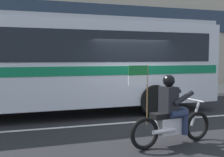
# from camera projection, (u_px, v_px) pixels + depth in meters

# --- Properties ---
(ground_plane) EXTENTS (60.00, 60.00, 0.00)m
(ground_plane) POSITION_uv_depth(u_px,v_px,m) (132.00, 117.00, 8.64)
(ground_plane) COLOR black
(sidewalk_curb) EXTENTS (28.00, 3.80, 0.15)m
(sidewalk_curb) POSITION_uv_depth(u_px,v_px,m) (96.00, 94.00, 13.50)
(sidewalk_curb) COLOR #A39E93
(sidewalk_curb) RESTS_ON ground_plane
(lane_center_stripe) EXTENTS (26.60, 0.14, 0.01)m
(lane_center_stripe) POSITION_uv_depth(u_px,v_px,m) (140.00, 122.00, 8.07)
(lane_center_stripe) COLOR silver
(lane_center_stripe) RESTS_ON ground_plane
(transit_bus) EXTENTS (10.96, 2.78, 3.22)m
(transit_bus) POSITION_uv_depth(u_px,v_px,m) (58.00, 59.00, 8.99)
(transit_bus) COLOR silver
(transit_bus) RESTS_ON ground_plane
(motorcycle_with_rider) EXTENTS (2.17, 0.72, 1.78)m
(motorcycle_with_rider) POSITION_uv_depth(u_px,v_px,m) (172.00, 115.00, 5.88)
(motorcycle_with_rider) COLOR black
(motorcycle_with_rider) RESTS_ON ground_plane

